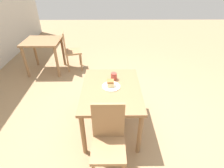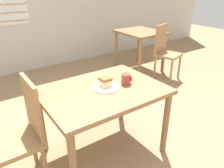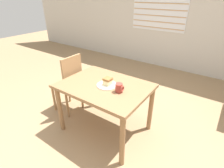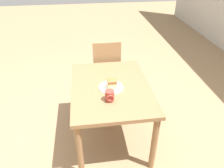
# 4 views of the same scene
# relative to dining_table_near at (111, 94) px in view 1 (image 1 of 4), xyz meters

# --- Properties ---
(ground_plane) EXTENTS (14.00, 14.00, 0.00)m
(ground_plane) POSITION_rel_dining_table_near_xyz_m (0.04, -0.25, -0.61)
(ground_plane) COLOR #997A56
(dining_table_near) EXTENTS (1.09, 0.81, 0.71)m
(dining_table_near) POSITION_rel_dining_table_near_xyz_m (0.00, 0.00, 0.00)
(dining_table_near) COLOR olive
(dining_table_near) RESTS_ON ground_plane
(dining_table_far) EXTENTS (0.70, 0.80, 0.76)m
(dining_table_far) POSITION_rel_dining_table_near_xyz_m (1.83, 1.54, 0.01)
(dining_table_far) COLOR olive
(dining_table_far) RESTS_ON ground_plane
(chair_near_window) EXTENTS (0.37, 0.37, 0.94)m
(chair_near_window) POSITION_rel_dining_table_near_xyz_m (-0.72, 0.04, -0.10)
(chair_near_window) COLOR #9E754C
(chair_near_window) RESTS_ON ground_plane
(chair_far_corner) EXTENTS (0.45, 0.45, 0.94)m
(chair_far_corner) POSITION_rel_dining_table_near_xyz_m (1.90, 0.96, -0.10)
(chair_far_corner) COLOR #9E754C
(chair_far_corner) RESTS_ON ground_plane
(plate) EXTENTS (0.25, 0.25, 0.01)m
(plate) POSITION_rel_dining_table_near_xyz_m (0.03, 0.00, 0.10)
(plate) COLOR white
(plate) RESTS_ON dining_table_near
(cake_slice) EXTENTS (0.09, 0.09, 0.09)m
(cake_slice) POSITION_rel_dining_table_near_xyz_m (0.04, 0.01, 0.15)
(cake_slice) COLOR beige
(cake_slice) RESTS_ON plate
(coffee_mug) EXTENTS (0.10, 0.09, 0.10)m
(coffee_mug) POSITION_rel_dining_table_near_xyz_m (0.24, -0.04, 0.15)
(coffee_mug) COLOR #9E382D
(coffee_mug) RESTS_ON dining_table_near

